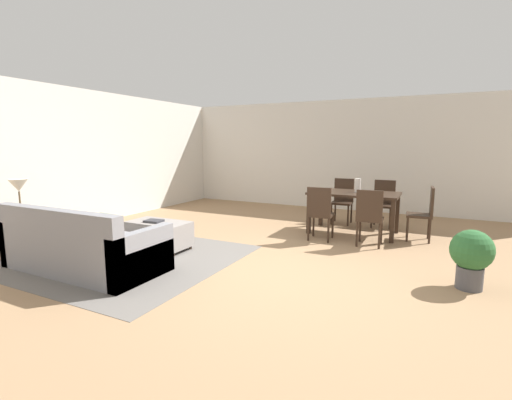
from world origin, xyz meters
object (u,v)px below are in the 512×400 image
(dining_table, at_px, (354,198))
(side_table, at_px, (22,223))
(table_lamp, at_px, (19,187))
(potted_plant, at_px, (471,255))
(book_on_ottoman, at_px, (154,221))
(ottoman_table, at_px, (159,234))
(dining_chair_far_right, at_px, (384,201))
(dining_chair_near_left, at_px, (320,211))
(couch, at_px, (82,248))
(dining_chair_head_east, at_px, (425,211))
(dining_chair_near_right, at_px, (370,215))
(dining_chair_far_left, at_px, (343,198))
(vase_centerpiece, at_px, (358,185))

(dining_table, bearing_deg, side_table, -139.40)
(table_lamp, relative_size, potted_plant, 0.77)
(table_lamp, bearing_deg, dining_table, 40.60)
(book_on_ottoman, distance_m, potted_plant, 4.28)
(ottoman_table, xyz_separation_m, dining_chair_far_right, (2.89, 3.24, 0.27))
(dining_chair_near_left, relative_size, potted_plant, 1.35)
(couch, bearing_deg, side_table, 177.18)
(side_table, bearing_deg, dining_chair_head_east, 33.67)
(ottoman_table, relative_size, dining_chair_far_right, 1.05)
(side_table, distance_m, dining_chair_far_right, 6.26)
(dining_chair_near_right, height_order, dining_chair_far_left, same)
(table_lamp, distance_m, dining_chair_near_left, 4.61)
(couch, height_order, book_on_ottoman, couch)
(dining_chair_near_right, distance_m, dining_chair_far_right, 1.62)
(table_lamp, distance_m, potted_plant, 6.03)
(ottoman_table, distance_m, dining_chair_far_right, 4.35)
(dining_chair_near_right, height_order, vase_centerpiece, vase_centerpiece)
(side_table, bearing_deg, table_lamp, 180.00)
(ottoman_table, distance_m, book_on_ottoman, 0.22)
(dining_chair_far_right, relative_size, vase_centerpiece, 3.69)
(dining_chair_near_left, xyz_separation_m, dining_chair_head_east, (1.58, 0.79, 0.00))
(potted_plant, bearing_deg, dining_chair_head_east, 105.01)
(ottoman_table, bearing_deg, dining_chair_near_left, 37.78)
(dining_chair_far_left, distance_m, book_on_ottoman, 3.90)
(dining_chair_near_left, height_order, dining_chair_far_left, same)
(dining_chair_far_left, xyz_separation_m, dining_chair_head_east, (1.57, -0.81, 0.00))
(ottoman_table, xyz_separation_m, table_lamp, (-1.61, -1.11, 0.76))
(vase_centerpiece, height_order, potted_plant, vase_centerpiece)
(dining_chair_far_right, bearing_deg, vase_centerpiece, -114.13)
(dining_chair_far_right, bearing_deg, dining_chair_head_east, -47.25)
(dining_chair_near_right, distance_m, potted_plant, 1.83)
(table_lamp, bearing_deg, dining_chair_head_east, 33.67)
(table_lamp, xyz_separation_m, dining_chair_near_left, (3.69, 2.72, -0.49))
(side_table, relative_size, vase_centerpiece, 2.40)
(dining_chair_head_east, bearing_deg, dining_chair_near_right, -134.32)
(table_lamp, bearing_deg, potted_plant, 14.12)
(dining_chair_near_left, xyz_separation_m, potted_plant, (2.13, -1.26, -0.12))
(dining_chair_head_east, bearing_deg, dining_chair_far_right, 132.75)
(table_lamp, relative_size, dining_chair_far_left, 0.57)
(couch, xyz_separation_m, potted_plant, (4.46, 1.53, 0.10))
(dining_table, height_order, book_on_ottoman, dining_table)
(ottoman_table, relative_size, dining_chair_head_east, 1.05)
(side_table, bearing_deg, book_on_ottoman, 34.00)
(table_lamp, height_order, dining_chair_near_left, table_lamp)
(dining_chair_near_left, xyz_separation_m, dining_chair_far_left, (0.00, 1.60, 0.00))
(dining_chair_far_right, distance_m, dining_chair_head_east, 1.14)
(dining_chair_head_east, bearing_deg, couch, -137.51)
(dining_chair_far_right, bearing_deg, ottoman_table, -131.72)
(dining_chair_near_left, height_order, dining_chair_head_east, same)
(side_table, xyz_separation_m, dining_chair_near_right, (4.50, 2.72, 0.05))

